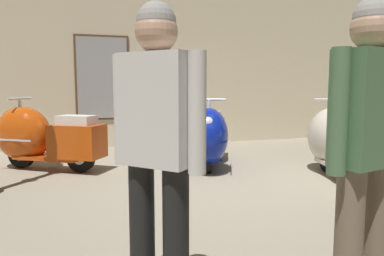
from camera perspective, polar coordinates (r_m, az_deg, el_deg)
name	(u,v)px	position (r m, az deg, el deg)	size (l,w,h in m)	color
ground_plane	(229,190)	(4.24, 5.86, -9.74)	(60.00, 60.00, 0.00)	gray
showroom_back_wall	(163,57)	(7.49, -4.70, 11.16)	(18.00, 0.24, 3.60)	beige
scooter_0	(39,137)	(5.60, -23.13, -1.32)	(1.69, 1.32, 1.04)	black
scooter_1	(210,136)	(5.27, 2.84, -1.28)	(1.09, 1.75, 1.03)	black
scooter_2	(339,142)	(5.05, 22.38, -2.10)	(0.85, 1.76, 1.03)	black
visitor_0	(367,138)	(1.97, 26.09, -1.50)	(0.53, 0.32, 1.61)	black
visitor_1	(158,139)	(1.82, -5.49, -1.70)	(0.41, 0.42, 1.60)	black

